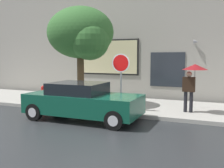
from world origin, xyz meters
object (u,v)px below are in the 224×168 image
object	(u,v)px
fire_hydrant	(43,93)
stop_sign	(121,71)
parked_car	(82,101)
street_tree	(82,35)
pedestrian_with_umbrella	(193,74)

from	to	relation	value
fire_hydrant	stop_sign	distance (m)	4.62
parked_car	street_tree	xyz separation A→B (m)	(-1.10, 1.97, 2.66)
street_tree	stop_sign	distance (m)	2.65
street_tree	fire_hydrant	bearing A→B (deg)	177.50
parked_car	fire_hydrant	world-z (taller)	parked_car
pedestrian_with_umbrella	street_tree	world-z (taller)	street_tree
fire_hydrant	street_tree	distance (m)	3.65
fire_hydrant	stop_sign	xyz separation A→B (m)	(4.40, -0.61, 1.27)
street_tree	stop_sign	world-z (taller)	street_tree
parked_car	stop_sign	distance (m)	2.08
pedestrian_with_umbrella	stop_sign	distance (m)	2.85
fire_hydrant	pedestrian_with_umbrella	world-z (taller)	pedestrian_with_umbrella
street_tree	stop_sign	xyz separation A→B (m)	(2.08, -0.51, -1.56)
pedestrian_with_umbrella	street_tree	xyz separation A→B (m)	(-4.83, -0.24, 1.69)
pedestrian_with_umbrella	street_tree	bearing A→B (deg)	-177.19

